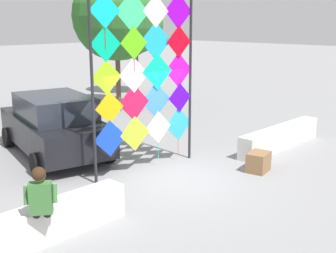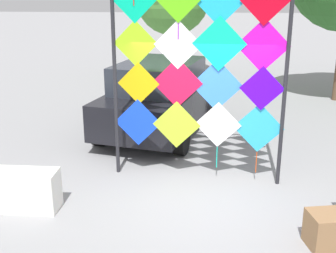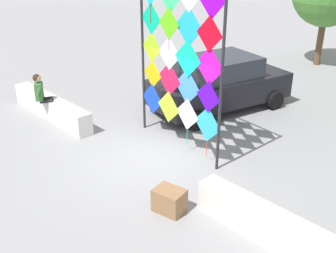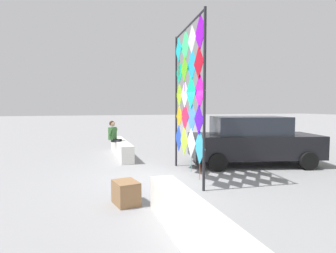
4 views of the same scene
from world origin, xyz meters
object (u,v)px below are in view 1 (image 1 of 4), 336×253
(seated_vendor, at_px, (42,201))
(cardboard_box_large, at_px, (258,162))
(tree_broadleaf, at_px, (120,17))
(tree_palm_like, at_px, (136,20))
(kite_display_rack, at_px, (146,71))
(parked_car, at_px, (54,125))

(seated_vendor, height_order, cardboard_box_large, seated_vendor)
(tree_broadleaf, height_order, tree_palm_like, tree_broadleaf)
(tree_broadleaf, xyz_separation_m, tree_palm_like, (3.18, 2.58, -0.10))
(tree_broadleaf, bearing_deg, kite_display_rack, -125.30)
(seated_vendor, relative_size, cardboard_box_large, 2.44)
(tree_palm_like, bearing_deg, tree_broadleaf, -140.93)
(parked_car, relative_size, tree_broadleaf, 0.83)
(seated_vendor, height_order, tree_broadleaf, tree_broadleaf)
(cardboard_box_large, distance_m, tree_broadleaf, 9.79)
(tree_palm_like, bearing_deg, kite_display_rack, -130.58)
(kite_display_rack, relative_size, tree_palm_like, 0.87)
(tree_broadleaf, bearing_deg, tree_palm_like, 39.07)
(kite_display_rack, bearing_deg, parked_car, 108.54)
(seated_vendor, relative_size, parked_car, 0.31)
(parked_car, bearing_deg, kite_display_rack, -71.46)
(seated_vendor, distance_m, tree_broadleaf, 12.26)
(cardboard_box_large, xyz_separation_m, tree_broadleaf, (2.74, 8.66, 3.64))
(parked_car, height_order, tree_palm_like, tree_palm_like)
(seated_vendor, distance_m, parked_car, 5.44)
(parked_car, bearing_deg, seated_vendor, -123.44)
(seated_vendor, height_order, tree_palm_like, tree_palm_like)
(parked_car, xyz_separation_m, tree_palm_like, (8.75, 6.29, 2.91))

